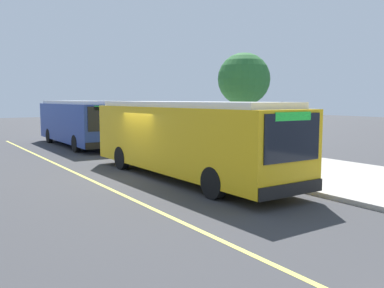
{
  "coord_description": "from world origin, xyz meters",
  "views": [
    {
      "loc": [
        14.85,
        -7.5,
        3.02
      ],
      "look_at": [
        2.33,
        0.74,
        1.42
      ],
      "focal_mm": 38.89,
      "sensor_mm": 36.0,
      "label": 1
    }
  ],
  "objects_px": {
    "pedestrian_commuter": "(256,147)",
    "transit_bus_second": "(79,121)",
    "route_sign_post": "(281,128)",
    "waiting_bench": "(265,151)",
    "transit_bus_main": "(185,137)"
  },
  "relations": [
    {
      "from": "pedestrian_commuter",
      "to": "transit_bus_second",
      "type": "bearing_deg",
      "value": -169.46
    },
    {
      "from": "route_sign_post",
      "to": "waiting_bench",
      "type": "bearing_deg",
      "value": 145.96
    },
    {
      "from": "waiting_bench",
      "to": "pedestrian_commuter",
      "type": "xyz_separation_m",
      "value": [
        1.67,
        -2.03,
        0.48
      ]
    },
    {
      "from": "transit_bus_second",
      "to": "route_sign_post",
      "type": "xyz_separation_m",
      "value": [
        15.63,
        2.59,
        0.34
      ]
    },
    {
      "from": "transit_bus_main",
      "to": "transit_bus_second",
      "type": "distance_m",
      "value": 13.35
    },
    {
      "from": "waiting_bench",
      "to": "pedestrian_commuter",
      "type": "relative_size",
      "value": 0.95
    },
    {
      "from": "transit_bus_second",
      "to": "transit_bus_main",
      "type": "bearing_deg",
      "value": -0.97
    },
    {
      "from": "transit_bus_main",
      "to": "pedestrian_commuter",
      "type": "height_order",
      "value": "transit_bus_main"
    },
    {
      "from": "transit_bus_main",
      "to": "pedestrian_commuter",
      "type": "bearing_deg",
      "value": 73.14
    },
    {
      "from": "transit_bus_second",
      "to": "pedestrian_commuter",
      "type": "relative_size",
      "value": 6.08
    },
    {
      "from": "transit_bus_second",
      "to": "waiting_bench",
      "type": "xyz_separation_m",
      "value": [
        12.55,
        4.68,
        -0.98
      ]
    },
    {
      "from": "transit_bus_main",
      "to": "transit_bus_second",
      "type": "xyz_separation_m",
      "value": [
        -13.34,
        0.23,
        -0.0
      ]
    },
    {
      "from": "transit_bus_main",
      "to": "route_sign_post",
      "type": "relative_size",
      "value": 3.91
    },
    {
      "from": "transit_bus_second",
      "to": "route_sign_post",
      "type": "bearing_deg",
      "value": 9.42
    },
    {
      "from": "waiting_bench",
      "to": "transit_bus_main",
      "type": "bearing_deg",
      "value": -80.75
    }
  ]
}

